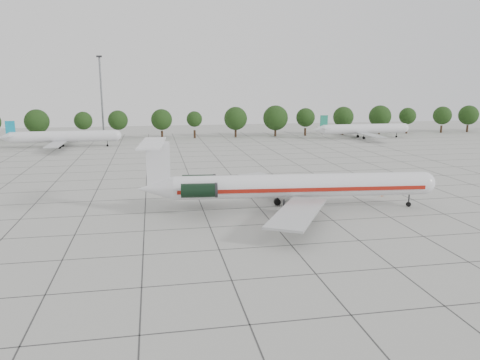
{
  "coord_description": "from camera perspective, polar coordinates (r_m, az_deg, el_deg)",
  "views": [
    {
      "loc": [
        -14.52,
        -62.96,
        17.68
      ],
      "look_at": [
        -2.22,
        2.86,
        3.5
      ],
      "focal_mm": 35.0,
      "sensor_mm": 36.0,
      "label": 1
    }
  ],
  "objects": [
    {
      "name": "bg_airliner_b",
      "position": [
        135.88,
        -20.72,
        4.95
      ],
      "size": [
        28.24,
        27.2,
        7.4
      ],
      "color": "silver",
      "rests_on": "ground"
    },
    {
      "name": "ground",
      "position": [
        66.99,
        2.32,
        -3.36
      ],
      "size": [
        260.0,
        260.0,
        0.0
      ],
      "primitive_type": "plane",
      "color": "#ADADA6",
      "rests_on": "ground"
    },
    {
      "name": "apron_joints",
      "position": [
        81.24,
        -0.03,
        -0.61
      ],
      "size": [
        170.0,
        170.0,
        0.02
      ],
      "primitive_type": "cube",
      "color": "#383838",
      "rests_on": "ground"
    },
    {
      "name": "tree_line",
      "position": [
        148.45,
        -9.53,
        7.27
      ],
      "size": [
        249.86,
        8.44,
        10.22
      ],
      "color": "#332114",
      "rests_on": "ground"
    },
    {
      "name": "ground_crew",
      "position": [
        76.41,
        16.97,
        -1.33
      ],
      "size": [
        0.68,
        0.55,
        1.62
      ],
      "primitive_type": "imported",
      "rotation": [
        0.0,
        0.0,
        3.46
      ],
      "color": "#EE5B0E",
      "rests_on": "ground"
    },
    {
      "name": "floodlight_mast",
      "position": [
        155.77,
        -16.55,
        10.22
      ],
      "size": [
        1.6,
        1.6,
        25.45
      ],
      "color": "slate",
      "rests_on": "ground"
    },
    {
      "name": "main_airliner",
      "position": [
        65.17,
        5.53,
        -0.69
      ],
      "size": [
        41.88,
        32.81,
        9.82
      ],
      "rotation": [
        0.0,
        0.0,
        -0.09
      ],
      "color": "silver",
      "rests_on": "ground"
    },
    {
      "name": "bg_airliner_d",
      "position": [
        153.15,
        14.83,
        6.03
      ],
      "size": [
        28.24,
        27.2,
        7.4
      ],
      "color": "silver",
      "rests_on": "ground"
    }
  ]
}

